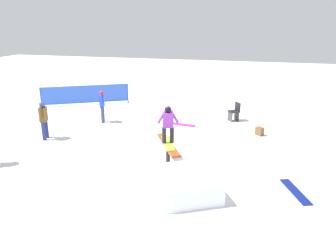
# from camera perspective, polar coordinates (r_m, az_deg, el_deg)

# --- Properties ---
(ground_plane) EXTENTS (60.00, 60.00, 0.00)m
(ground_plane) POSITION_cam_1_polar(r_m,az_deg,el_deg) (10.95, 0.00, -6.43)
(ground_plane) COLOR white
(rail_feature) EXTENTS (1.96, 1.26, 0.69)m
(rail_feature) POSITION_cam_1_polar(r_m,az_deg,el_deg) (10.73, 0.00, -3.61)
(rail_feature) COLOR black
(rail_feature) RESTS_ON ground
(snow_kicker_ramp) EXTENTS (2.30, 2.19, 0.56)m
(snow_kicker_ramp) POSITION_cam_1_polar(r_m,az_deg,el_deg) (9.04, 3.20, -10.01)
(snow_kicker_ramp) COLOR white
(snow_kicker_ramp) RESTS_ON ground
(main_rider_on_rail) EXTENTS (1.37, 0.79, 1.25)m
(main_rider_on_rail) POSITION_cam_1_polar(r_m,az_deg,el_deg) (10.49, 0.00, 0.04)
(main_rider_on_rail) COLOR #98D530
(main_rider_on_rail) RESTS_ON rail_feature
(bystander_blue) EXTENTS (0.59, 0.31, 1.47)m
(bystander_blue) POSITION_cam_1_polar(r_m,az_deg,el_deg) (15.37, -11.40, 3.64)
(bystander_blue) COLOR #3A4375
(bystander_blue) RESTS_ON ground
(bystander_brown) EXTENTS (0.65, 0.28, 1.53)m
(bystander_brown) POSITION_cam_1_polar(r_m,az_deg,el_deg) (13.74, -20.84, 1.27)
(bystander_brown) COLOR navy
(bystander_brown) RESTS_ON ground
(loose_snowboard_navy) EXTENTS (1.46, 0.78, 0.02)m
(loose_snowboard_navy) POSITION_cam_1_polar(r_m,az_deg,el_deg) (9.86, 21.28, -10.57)
(loose_snowboard_navy) COLOR navy
(loose_snowboard_navy) RESTS_ON ground
(loose_snowboard_magenta) EXTENTS (0.47, 1.46, 0.02)m
(loose_snowboard_magenta) POSITION_cam_1_polar(r_m,az_deg,el_deg) (14.92, 2.12, 0.30)
(loose_snowboard_magenta) COLOR #C0259D
(loose_snowboard_magenta) RESTS_ON ground
(folding_chair) EXTENTS (0.61, 0.61, 0.88)m
(folding_chair) POSITION_cam_1_polar(r_m,az_deg,el_deg) (15.68, 11.51, 2.36)
(folding_chair) COLOR #3F3F44
(folding_chair) RESTS_ON ground
(backpack_on_snow) EXTENTS (0.36, 0.37, 0.34)m
(backpack_on_snow) POSITION_cam_1_polar(r_m,az_deg,el_deg) (13.99, 15.64, -0.89)
(backpack_on_snow) COLOR brown
(backpack_on_snow) RESTS_ON ground
(safety_fence) EXTENTS (2.37, 4.18, 1.10)m
(safety_fence) POSITION_cam_1_polar(r_m,az_deg,el_deg) (18.90, -14.17, 5.37)
(safety_fence) COLOR blue
(safety_fence) RESTS_ON ground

